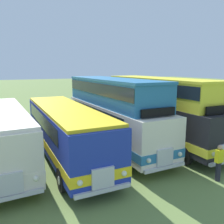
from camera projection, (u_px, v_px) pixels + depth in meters
bus_sixth_in_row at (1, 132)px, 12.72m from camera, size 2.78×10.29×2.99m
bus_seventh_in_row at (65, 128)px, 13.57m from camera, size 2.70×10.95×2.99m
bus_eighth_in_row at (113, 110)px, 15.33m from camera, size 2.65×10.52×4.49m
bus_ninth_in_row at (159, 107)px, 16.39m from camera, size 2.73×11.15×4.49m
marshal_person at (219, 163)px, 10.82m from camera, size 0.36×0.24×1.73m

